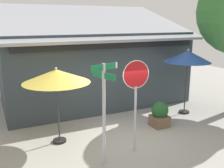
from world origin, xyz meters
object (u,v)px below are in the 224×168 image
at_px(patio_umbrella_mustard_left, 56,77).
at_px(sidewalk_planter, 160,114).
at_px(street_sign_post, 104,104).
at_px(stop_sign, 136,88).
at_px(patio_umbrella_royal_blue_center, 188,57).

bearing_deg(patio_umbrella_mustard_left, sidewalk_planter, -5.07).
height_order(street_sign_post, patio_umbrella_mustard_left, street_sign_post).
relative_size(street_sign_post, stop_sign, 1.01).
xyz_separation_m(street_sign_post, patio_umbrella_mustard_left, (-0.80, 1.83, 0.46)).
height_order(patio_umbrella_mustard_left, patio_umbrella_royal_blue_center, patio_umbrella_royal_blue_center).
xyz_separation_m(street_sign_post, patio_umbrella_royal_blue_center, (4.80, 2.28, 0.69)).
bearing_deg(sidewalk_planter, street_sign_post, -152.95).
bearing_deg(street_sign_post, patio_umbrella_royal_blue_center, 25.37).
relative_size(patio_umbrella_mustard_left, patio_umbrella_royal_blue_center, 0.90).
distance_m(patio_umbrella_mustard_left, sidewalk_planter, 4.13).
relative_size(street_sign_post, patio_umbrella_royal_blue_center, 1.02).
bearing_deg(sidewalk_planter, stop_sign, -145.29).
xyz_separation_m(stop_sign, patio_umbrella_royal_blue_center, (3.69, 2.04, 0.46)).
height_order(street_sign_post, sidewalk_planter, street_sign_post).
relative_size(patio_umbrella_mustard_left, sidewalk_planter, 2.60).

